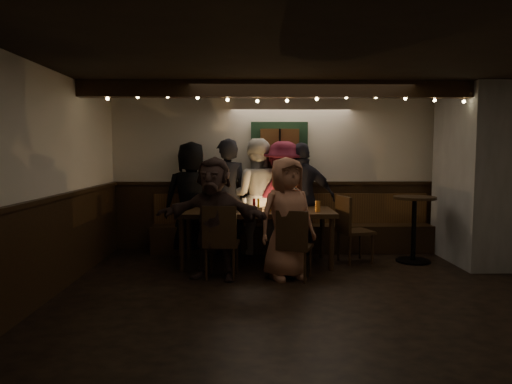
{
  "coord_description": "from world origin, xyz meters",
  "views": [
    {
      "loc": [
        -0.73,
        -5.22,
        1.65
      ],
      "look_at": [
        -0.61,
        1.6,
        1.05
      ],
      "focal_mm": 32.0,
      "sensor_mm": 36.0,
      "label": 1
    }
  ],
  "objects_px": {
    "person_d": "(283,198)",
    "person_e": "(302,199)",
    "dining_table": "(256,215)",
    "chair_end": "(350,225)",
    "chair_near_right": "(294,241)",
    "person_b": "(227,197)",
    "chair_near_left": "(221,238)",
    "person_f": "(214,218)",
    "high_top": "(414,221)",
    "person_a": "(192,198)",
    "person_g": "(286,218)",
    "person_c": "(256,196)"
  },
  "relations": [
    {
      "from": "person_b",
      "to": "dining_table",
      "type": "bearing_deg",
      "value": 122.25
    },
    {
      "from": "high_top",
      "to": "person_b",
      "type": "relative_size",
      "value": 0.53
    },
    {
      "from": "person_e",
      "to": "person_g",
      "type": "distance_m",
      "value": 1.44
    },
    {
      "from": "high_top",
      "to": "person_a",
      "type": "relative_size",
      "value": 0.54
    },
    {
      "from": "person_e",
      "to": "person_f",
      "type": "height_order",
      "value": "person_e"
    },
    {
      "from": "chair_near_right",
      "to": "person_c",
      "type": "xyz_separation_m",
      "value": [
        -0.46,
        1.63,
        0.42
      ]
    },
    {
      "from": "chair_end",
      "to": "person_g",
      "type": "xyz_separation_m",
      "value": [
        -1.02,
        -0.82,
        0.23
      ]
    },
    {
      "from": "person_d",
      "to": "person_e",
      "type": "distance_m",
      "value": 0.31
    },
    {
      "from": "person_b",
      "to": "person_e",
      "type": "bearing_deg",
      "value": 176.31
    },
    {
      "from": "chair_near_right",
      "to": "person_d",
      "type": "height_order",
      "value": "person_d"
    },
    {
      "from": "chair_end",
      "to": "person_e",
      "type": "xyz_separation_m",
      "value": [
        -0.64,
        0.56,
        0.34
      ]
    },
    {
      "from": "chair_near_left",
      "to": "person_g",
      "type": "height_order",
      "value": "person_g"
    },
    {
      "from": "person_a",
      "to": "person_g",
      "type": "xyz_separation_m",
      "value": [
        1.41,
        -1.54,
        -0.12
      ]
    },
    {
      "from": "chair_near_right",
      "to": "person_e",
      "type": "bearing_deg",
      "value": 79.08
    },
    {
      "from": "dining_table",
      "to": "person_f",
      "type": "height_order",
      "value": "person_f"
    },
    {
      "from": "high_top",
      "to": "person_g",
      "type": "bearing_deg",
      "value": -156.76
    },
    {
      "from": "chair_near_left",
      "to": "person_d",
      "type": "bearing_deg",
      "value": 58.3
    },
    {
      "from": "person_a",
      "to": "person_f",
      "type": "relative_size",
      "value": 1.14
    },
    {
      "from": "person_b",
      "to": "person_c",
      "type": "bearing_deg",
      "value": -169.53
    },
    {
      "from": "chair_near_right",
      "to": "person_b",
      "type": "relative_size",
      "value": 0.49
    },
    {
      "from": "person_c",
      "to": "person_d",
      "type": "height_order",
      "value": "person_c"
    },
    {
      "from": "chair_end",
      "to": "person_d",
      "type": "bearing_deg",
      "value": 145.97
    },
    {
      "from": "chair_near_right",
      "to": "person_b",
      "type": "distance_m",
      "value": 1.82
    },
    {
      "from": "chair_end",
      "to": "person_e",
      "type": "distance_m",
      "value": 0.92
    },
    {
      "from": "dining_table",
      "to": "person_f",
      "type": "bearing_deg",
      "value": -126.53
    },
    {
      "from": "high_top",
      "to": "person_g",
      "type": "height_order",
      "value": "person_g"
    },
    {
      "from": "high_top",
      "to": "person_b",
      "type": "height_order",
      "value": "person_b"
    },
    {
      "from": "chair_near_left",
      "to": "person_g",
      "type": "relative_size",
      "value": 0.61
    },
    {
      "from": "person_b",
      "to": "person_f",
      "type": "xyz_separation_m",
      "value": [
        -0.11,
        -1.41,
        -0.13
      ]
    },
    {
      "from": "chair_near_right",
      "to": "person_b",
      "type": "xyz_separation_m",
      "value": [
        -0.91,
        1.52,
        0.41
      ]
    },
    {
      "from": "person_d",
      "to": "person_e",
      "type": "relative_size",
      "value": 1.01
    },
    {
      "from": "chair_near_left",
      "to": "chair_end",
      "type": "height_order",
      "value": "chair_end"
    },
    {
      "from": "person_a",
      "to": "person_d",
      "type": "xyz_separation_m",
      "value": [
        1.48,
        -0.08,
        0.0
      ]
    },
    {
      "from": "chair_near_left",
      "to": "chair_near_right",
      "type": "bearing_deg",
      "value": -5.02
    },
    {
      "from": "chair_near_left",
      "to": "person_g",
      "type": "bearing_deg",
      "value": 2.52
    },
    {
      "from": "person_e",
      "to": "person_f",
      "type": "relative_size",
      "value": 1.13
    },
    {
      "from": "person_a",
      "to": "person_c",
      "type": "bearing_deg",
      "value": 167.43
    },
    {
      "from": "high_top",
      "to": "person_c",
      "type": "xyz_separation_m",
      "value": [
        -2.36,
        0.66,
        0.31
      ]
    },
    {
      "from": "person_c",
      "to": "chair_near_left",
      "type": "bearing_deg",
      "value": 77.83
    },
    {
      "from": "person_e",
      "to": "person_g",
      "type": "relative_size",
      "value": 1.13
    },
    {
      "from": "person_c",
      "to": "person_g",
      "type": "distance_m",
      "value": 1.56
    },
    {
      "from": "person_f",
      "to": "person_b",
      "type": "bearing_deg",
      "value": 100.84
    },
    {
      "from": "high_top",
      "to": "person_b",
      "type": "bearing_deg",
      "value": 168.96
    },
    {
      "from": "high_top",
      "to": "dining_table",
      "type": "bearing_deg",
      "value": -177.72
    },
    {
      "from": "chair_end",
      "to": "person_d",
      "type": "relative_size",
      "value": 0.55
    },
    {
      "from": "dining_table",
      "to": "person_d",
      "type": "distance_m",
      "value": 0.85
    },
    {
      "from": "person_b",
      "to": "person_f",
      "type": "bearing_deg",
      "value": 82.68
    },
    {
      "from": "person_b",
      "to": "person_f",
      "type": "relative_size",
      "value": 1.17
    },
    {
      "from": "dining_table",
      "to": "chair_end",
      "type": "relative_size",
      "value": 2.25
    },
    {
      "from": "chair_near_left",
      "to": "person_f",
      "type": "distance_m",
      "value": 0.27
    }
  ]
}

